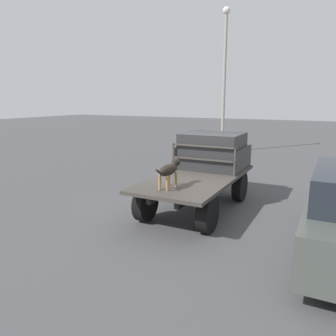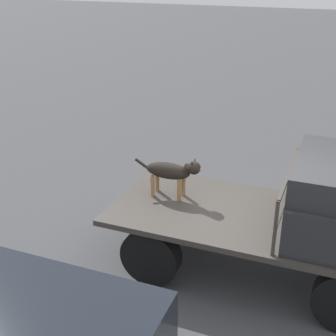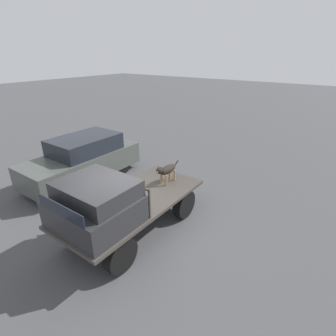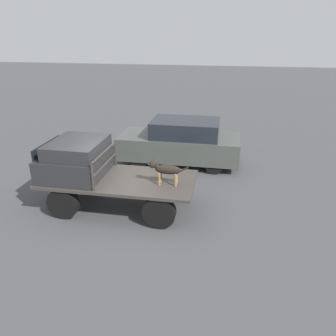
% 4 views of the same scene
% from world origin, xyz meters
% --- Properties ---
extents(ground_plane, '(80.00, 80.00, 0.00)m').
position_xyz_m(ground_plane, '(0.00, 0.00, 0.00)').
color(ground_plane, '#474749').
extents(flatbed_truck, '(4.04, 1.84, 0.88)m').
position_xyz_m(flatbed_truck, '(0.00, 0.00, 0.63)').
color(flatbed_truck, black).
rests_on(flatbed_truck, ground).
extents(truck_headboard, '(0.04, 1.72, 0.73)m').
position_xyz_m(truck_headboard, '(0.35, 0.00, 1.36)').
color(truck_headboard, '#3D3833').
rests_on(truck_headboard, flatbed_truck).
extents(dog, '(1.05, 0.24, 0.64)m').
position_xyz_m(dog, '(-1.28, 0.12, 1.28)').
color(dog, '#9E7547').
rests_on(dog, flatbed_truck).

